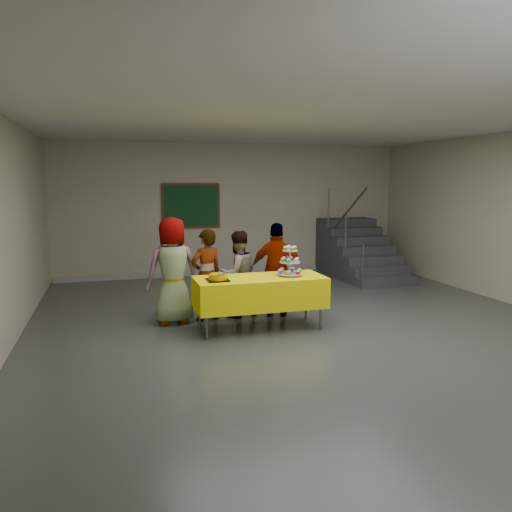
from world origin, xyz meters
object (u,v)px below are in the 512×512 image
(bear_cake, at_px, (218,277))
(schoolchild_a, at_px, (173,270))
(schoolchild_b, at_px, (207,275))
(bake_table, at_px, (260,292))
(noticeboard, at_px, (191,206))
(cupcake_stand, at_px, (290,264))
(staircase, at_px, (356,254))
(schoolchild_c, at_px, (237,274))
(schoolchild_d, at_px, (277,270))

(bear_cake, distance_m, schoolchild_a, 0.93)
(schoolchild_a, height_order, schoolchild_b, schoolchild_a)
(bake_table, height_order, bear_cake, bear_cake)
(bake_table, xyz_separation_m, bear_cake, (-0.64, -0.09, 0.27))
(schoolchild_a, bearing_deg, noticeboard, -111.86)
(schoolchild_b, bearing_deg, cupcake_stand, 128.74)
(staircase, bearing_deg, schoolchild_c, -141.92)
(schoolchild_a, relative_size, staircase, 0.67)
(schoolchild_c, bearing_deg, cupcake_stand, 110.98)
(bake_table, xyz_separation_m, staircase, (3.37, 3.51, -0.07))
(schoolchild_c, height_order, noticeboard, noticeboard)
(schoolchild_a, distance_m, schoolchild_d, 1.64)
(noticeboard, bearing_deg, schoolchild_d, -78.25)
(bear_cake, relative_size, schoolchild_d, 0.24)
(bear_cake, height_order, staircase, staircase)
(schoolchild_c, distance_m, noticeboard, 3.71)
(bake_table, distance_m, staircase, 4.87)
(cupcake_stand, xyz_separation_m, schoolchild_c, (-0.60, 0.77, -0.26))
(bake_table, distance_m, bear_cake, 0.70)
(cupcake_stand, bearing_deg, schoolchild_c, 128.22)
(schoolchild_b, xyz_separation_m, noticeboard, (0.34, 3.66, 0.89))
(staircase, bearing_deg, cupcake_stand, -129.61)
(staircase, xyz_separation_m, noticeboard, (-3.68, 0.84, 1.11))
(noticeboard, bearing_deg, bake_table, -85.89)
(schoolchild_a, xyz_separation_m, noticeboard, (0.86, 3.67, 0.79))
(cupcake_stand, height_order, bear_cake, cupcake_stand)
(schoolchild_b, bearing_deg, bake_table, 114.60)
(cupcake_stand, height_order, schoolchild_b, schoolchild_b)
(schoolchild_c, relative_size, staircase, 0.57)
(cupcake_stand, distance_m, noticeboard, 4.47)
(bake_table, height_order, schoolchild_d, schoolchild_d)
(bear_cake, xyz_separation_m, staircase, (4.01, 3.60, -0.34))
(bear_cake, bearing_deg, schoolchild_d, 31.69)
(schoolchild_a, bearing_deg, cupcake_stand, 148.57)
(bear_cake, relative_size, schoolchild_a, 0.22)
(noticeboard, bearing_deg, bear_cake, -94.22)
(schoolchild_d, distance_m, staircase, 4.12)
(schoolchild_b, xyz_separation_m, schoolchild_d, (1.12, -0.08, 0.04))
(bake_table, relative_size, schoolchild_b, 1.32)
(noticeboard, bearing_deg, cupcake_stand, -80.00)
(bake_table, height_order, noticeboard, noticeboard)
(cupcake_stand, height_order, schoolchild_a, schoolchild_a)
(schoolchild_d, xyz_separation_m, noticeboard, (-0.78, 3.75, 0.85))
(schoolchild_a, relative_size, noticeboard, 1.25)
(schoolchild_a, xyz_separation_m, staircase, (4.54, 2.84, -0.32))
(schoolchild_b, xyz_separation_m, schoolchild_c, (0.51, 0.07, -0.03))
(schoolchild_a, distance_m, schoolchild_b, 0.53)
(cupcake_stand, xyz_separation_m, bear_cake, (-1.10, -0.07, -0.12))
(bake_table, bearing_deg, schoolchild_c, 100.99)
(bear_cake, xyz_separation_m, noticeboard, (0.33, 4.43, 0.77))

